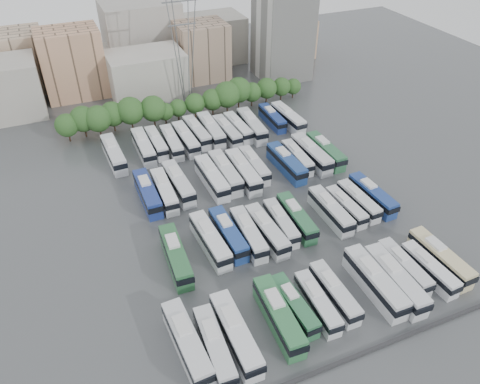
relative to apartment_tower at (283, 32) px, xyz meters
name	(u,v)px	position (x,y,z in m)	size (l,w,h in m)	color
ground	(259,214)	(-34.00, -58.00, -13.00)	(220.00, 220.00, 0.00)	#424447
parapet	(361,354)	(-34.00, -91.00, -12.75)	(56.00, 0.50, 0.50)	#2D2D30
tree_line	(179,104)	(-36.57, -15.94, -8.48)	(64.16, 8.24, 8.47)	black
city_buildings	(131,54)	(-41.46, 13.86, -5.13)	(102.00, 35.00, 20.00)	#9E998E
apartment_tower	(283,32)	(0.00, 0.00, 0.00)	(14.00, 14.00, 26.00)	silver
electricity_pylon	(183,35)	(-32.00, -8.00, 5.66)	(9.00, 6.91, 33.83)	slate
bus_r0_s0	(187,343)	(-55.47, -81.37, -10.95)	(3.52, 13.44, 4.18)	silver
bus_r0_s1	(214,346)	(-52.24, -83.19, -11.12)	(3.26, 12.32, 3.83)	silver
bus_r0_s2	(236,334)	(-48.92, -82.61, -10.93)	(2.97, 13.43, 4.21)	silver
bus_r0_s4	(279,316)	(-42.12, -82.10, -10.96)	(3.53, 13.38, 4.16)	#307242
bus_r0_s5	(294,305)	(-39.08, -81.05, -11.29)	(2.82, 11.19, 3.49)	#2D6942
bus_r0_s6	(317,303)	(-35.68, -81.96, -11.28)	(2.90, 11.24, 3.50)	silver
bus_r0_s7	(334,292)	(-32.37, -81.33, -11.22)	(2.58, 11.55, 3.62)	silver
bus_r0_s9	(375,282)	(-25.69, -82.11, -10.89)	(3.22, 13.72, 4.29)	silver
bus_r0_s10	(395,280)	(-22.57, -82.95, -10.92)	(3.40, 13.60, 4.24)	silver
bus_r0_s11	(404,267)	(-19.25, -81.01, -11.25)	(2.53, 11.35, 3.56)	silver
bus_r0_s12	(429,269)	(-15.82, -82.95, -11.28)	(2.92, 11.24, 3.50)	white
bus_r0_s13	(440,258)	(-12.68, -81.81, -11.05)	(3.14, 12.73, 3.97)	beige
bus_r1_s1	(176,256)	(-52.09, -64.73, -10.98)	(3.53, 13.23, 4.11)	#2B6438
bus_r1_s3	(210,240)	(-45.63, -63.35, -11.00)	(3.39, 13.08, 4.07)	silver
bus_r1_s4	(228,234)	(-42.17, -62.93, -11.08)	(2.88, 12.47, 3.90)	navy
bus_r1_s5	(248,233)	(-38.93, -64.21, -11.11)	(3.16, 12.35, 3.85)	silver
bus_r1_s6	(267,230)	(-35.70, -64.74, -11.07)	(3.22, 12.61, 3.93)	silver
bus_r1_s7	(281,223)	(-32.35, -63.64, -11.25)	(3.05, 11.49, 3.57)	silver
bus_r1_s8	(296,217)	(-29.17, -63.55, -11.13)	(3.11, 12.24, 3.81)	#2C6640
bus_r1_s10	(331,210)	(-22.47, -64.24, -11.09)	(2.72, 12.38, 3.88)	silver
bus_r1_s11	(346,207)	(-19.07, -64.13, -11.33)	(2.76, 10.93, 3.41)	silver
bus_r1_s12	(359,201)	(-15.89, -63.61, -11.27)	(2.82, 11.31, 3.53)	silver
bus_r1_s13	(372,195)	(-12.54, -63.27, -11.11)	(3.21, 12.37, 3.85)	navy
bus_r2_s1	(148,193)	(-52.15, -46.00, -10.98)	(2.88, 13.10, 4.11)	navy
bus_r2_s2	(164,191)	(-48.93, -46.44, -11.08)	(2.97, 12.50, 3.91)	white
bus_r2_s3	(178,183)	(-45.68, -45.09, -10.98)	(3.36, 13.19, 4.11)	silver
bus_r2_s5	(212,178)	(-38.97, -46.00, -10.94)	(3.09, 13.39, 4.19)	white
bus_r2_s6	(225,172)	(-35.74, -45.25, -10.93)	(3.03, 13.45, 4.21)	silver
bus_r2_s7	(243,171)	(-32.33, -46.48, -10.90)	(3.20, 13.70, 4.28)	silver
bus_r2_s8	(254,165)	(-29.07, -44.81, -11.16)	(2.89, 12.01, 3.75)	silver
bus_r2_s10	(286,163)	(-22.53, -46.83, -10.98)	(3.32, 13.21, 4.12)	navy
bus_r2_s11	(297,157)	(-19.18, -45.47, -11.23)	(2.93, 11.57, 3.60)	silver
bus_r2_s12	(311,154)	(-15.91, -45.85, -10.90)	(3.21, 13.67, 4.27)	silver
bus_r2_s13	(325,151)	(-12.39, -45.87, -11.00)	(2.85, 12.98, 4.07)	#2B653E
bus_r3_s0	(114,154)	(-55.44, -29.14, -10.94)	(3.43, 13.47, 4.20)	silver
bus_r3_s2	(144,146)	(-48.73, -28.46, -11.01)	(2.84, 12.94, 4.06)	silver
bus_r3_s3	(156,143)	(-45.60, -27.63, -11.20)	(2.72, 11.74, 3.67)	silver
bus_r3_s4	(172,142)	(-42.35, -28.87, -11.12)	(3.02, 12.28, 3.83)	silver
bus_r3_s5	(186,139)	(-39.00, -28.84, -11.05)	(3.07, 12.75, 3.98)	silver
bus_r3_s6	(197,132)	(-35.67, -26.86, -11.06)	(3.30, 12.71, 3.95)	silver
bus_r3_s7	(211,130)	(-32.32, -27.31, -10.92)	(3.24, 13.55, 4.23)	silver
bus_r3_s8	(227,131)	(-28.98, -29.05, -11.10)	(3.10, 12.39, 3.86)	silver
bus_r3_s9	(238,127)	(-25.84, -28.27, -11.15)	(3.04, 12.07, 3.76)	silver
bus_r3_s10	(252,125)	(-22.59, -29.09, -10.90)	(3.63, 13.73, 4.27)	silver
bus_r3_s12	(272,118)	(-16.07, -26.89, -11.22)	(2.70, 11.62, 3.63)	navy
bus_r3_s13	(288,117)	(-12.61, -28.67, -11.00)	(3.45, 13.07, 4.06)	white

